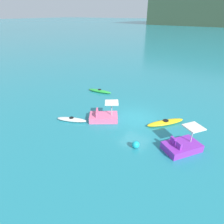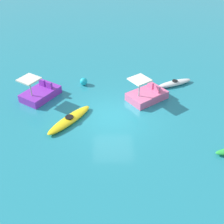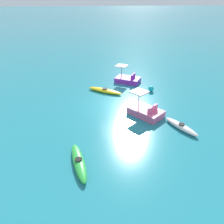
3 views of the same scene
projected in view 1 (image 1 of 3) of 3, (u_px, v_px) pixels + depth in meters
The scene contains 7 objects.
ground_plane at pixel (136, 118), 17.08m from camera, with size 600.00×600.00×0.00m, color teal.
kayak_green at pixel (100, 91), 22.55m from camera, with size 3.02×0.91×0.37m.
kayak_white at pixel (72, 120), 16.54m from camera, with size 2.64×1.49×0.37m.
kayak_yellow at pixel (165, 122), 16.11m from camera, with size 2.67×3.09×0.37m.
pedal_boat_pink at pixel (104, 116), 16.67m from camera, with size 2.83×2.58×1.68m.
pedal_boat_purple at pixel (182, 146), 13.01m from camera, with size 2.61×2.83×1.68m.
buoy_cyan at pixel (136, 145), 13.24m from camera, with size 0.51×0.51×0.51m, color #19B7C6.
Camera 1 is at (6.38, -13.68, 8.30)m, focal length 31.10 mm.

